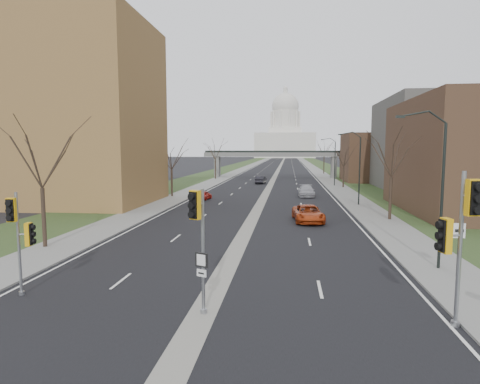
% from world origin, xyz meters
% --- Properties ---
extents(ground, '(700.00, 700.00, 0.00)m').
position_xyz_m(ground, '(0.00, 0.00, 0.00)').
color(ground, black).
rests_on(ground, ground).
extents(road_surface, '(20.00, 600.00, 0.01)m').
position_xyz_m(road_surface, '(0.00, 150.00, 0.01)').
color(road_surface, black).
rests_on(road_surface, ground).
extents(median_strip, '(1.20, 600.00, 0.02)m').
position_xyz_m(median_strip, '(0.00, 150.00, 0.00)').
color(median_strip, gray).
rests_on(median_strip, ground).
extents(sidewalk_right, '(4.00, 600.00, 0.12)m').
position_xyz_m(sidewalk_right, '(12.00, 150.00, 0.06)').
color(sidewalk_right, gray).
rests_on(sidewalk_right, ground).
extents(sidewalk_left, '(4.00, 600.00, 0.12)m').
position_xyz_m(sidewalk_left, '(-12.00, 150.00, 0.06)').
color(sidewalk_left, gray).
rests_on(sidewalk_left, ground).
extents(grass_verge_right, '(8.00, 600.00, 0.10)m').
position_xyz_m(grass_verge_right, '(18.00, 150.00, 0.05)').
color(grass_verge_right, '#263B1B').
rests_on(grass_verge_right, ground).
extents(grass_verge_left, '(8.00, 600.00, 0.10)m').
position_xyz_m(grass_verge_left, '(-18.00, 150.00, 0.05)').
color(grass_verge_left, '#263B1B').
rests_on(grass_verge_left, ground).
extents(apartment_building, '(25.00, 16.00, 22.00)m').
position_xyz_m(apartment_building, '(-26.00, 30.00, 11.00)').
color(apartment_building, olive).
rests_on(apartment_building, ground).
extents(commercial_block_mid, '(18.00, 22.00, 15.00)m').
position_xyz_m(commercial_block_mid, '(28.00, 52.00, 7.50)').
color(commercial_block_mid, '#53514C').
rests_on(commercial_block_mid, ground).
extents(commercial_block_far, '(14.00, 14.00, 10.00)m').
position_xyz_m(commercial_block_far, '(22.00, 70.00, 5.00)').
color(commercial_block_far, '#513A25').
rests_on(commercial_block_far, ground).
extents(pedestrian_bridge, '(34.00, 3.00, 6.45)m').
position_xyz_m(pedestrian_bridge, '(0.00, 80.00, 4.84)').
color(pedestrian_bridge, slate).
rests_on(pedestrian_bridge, ground).
extents(capitol, '(48.00, 42.00, 55.75)m').
position_xyz_m(capitol, '(0.00, 320.00, 18.60)').
color(capitol, silver).
rests_on(capitol, ground).
extents(streetlight_near, '(2.61, 0.20, 8.70)m').
position_xyz_m(streetlight_near, '(10.99, 6.00, 6.95)').
color(streetlight_near, black).
rests_on(streetlight_near, sidewalk_right).
extents(streetlight_mid, '(2.61, 0.20, 8.70)m').
position_xyz_m(streetlight_mid, '(10.99, 32.00, 6.95)').
color(streetlight_mid, black).
rests_on(streetlight_mid, sidewalk_right).
extents(streetlight_far, '(2.61, 0.20, 8.70)m').
position_xyz_m(streetlight_far, '(10.99, 58.00, 6.95)').
color(streetlight_far, black).
rests_on(streetlight_far, sidewalk_right).
extents(tree_left_a, '(7.20, 7.20, 9.40)m').
position_xyz_m(tree_left_a, '(-13.00, 8.00, 6.64)').
color(tree_left_a, '#382B21').
rests_on(tree_left_a, sidewalk_left).
extents(tree_left_b, '(6.75, 6.75, 8.81)m').
position_xyz_m(tree_left_b, '(-13.00, 38.00, 6.23)').
color(tree_left_b, '#382B21').
rests_on(tree_left_b, sidewalk_left).
extents(tree_left_c, '(7.65, 7.65, 9.99)m').
position_xyz_m(tree_left_c, '(-13.00, 72.00, 7.04)').
color(tree_left_c, '#382B21').
rests_on(tree_left_c, sidewalk_left).
extents(tree_right_a, '(7.20, 7.20, 9.40)m').
position_xyz_m(tree_right_a, '(13.00, 22.00, 6.64)').
color(tree_right_a, '#382B21').
rests_on(tree_right_a, sidewalk_right).
extents(tree_right_b, '(6.30, 6.30, 8.22)m').
position_xyz_m(tree_right_b, '(13.00, 55.00, 5.82)').
color(tree_right_b, '#382B21').
rests_on(tree_right_b, sidewalk_right).
extents(tree_right_c, '(7.65, 7.65, 9.99)m').
position_xyz_m(tree_right_c, '(13.00, 95.00, 7.04)').
color(tree_right_c, '#382B21').
rests_on(tree_right_c, sidewalk_right).
extents(signal_pole_left, '(0.81, 0.97, 4.79)m').
position_xyz_m(signal_pole_left, '(-8.55, -0.56, 3.14)').
color(signal_pole_left, gray).
rests_on(signal_pole_left, ground).
extents(signal_pole_median, '(0.75, 0.86, 5.16)m').
position_xyz_m(signal_pole_median, '(-0.07, -1.70, 3.59)').
color(signal_pole_median, gray).
rests_on(signal_pole_median, ground).
extents(signal_pole_right, '(1.22, 1.00, 5.92)m').
position_xyz_m(signal_pole_right, '(9.63, -1.74, 3.88)').
color(signal_pole_right, gray).
rests_on(signal_pole_right, ground).
extents(speed_limit_sign, '(0.61, 0.07, 2.81)m').
position_xyz_m(speed_limit_sign, '(12.19, 4.54, 2.05)').
color(speed_limit_sign, black).
rests_on(speed_limit_sign, sidewalk_right).
extents(car_left_near, '(1.86, 3.76, 1.23)m').
position_xyz_m(car_left_near, '(-7.88, 35.41, 0.62)').
color(car_left_near, red).
rests_on(car_left_near, ground).
extents(car_left_far, '(2.10, 4.76, 1.52)m').
position_xyz_m(car_left_far, '(-2.00, 61.84, 0.76)').
color(car_left_far, black).
rests_on(car_left_far, ground).
extents(car_right_near, '(3.06, 5.78, 1.55)m').
position_xyz_m(car_right_near, '(5.28, 20.39, 0.77)').
color(car_right_near, '#AA3812').
rests_on(car_right_near, ground).
extents(car_right_mid, '(2.25, 5.42, 1.57)m').
position_xyz_m(car_right_mid, '(5.99, 40.88, 0.78)').
color(car_right_mid, '#98989F').
rests_on(car_right_mid, ground).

